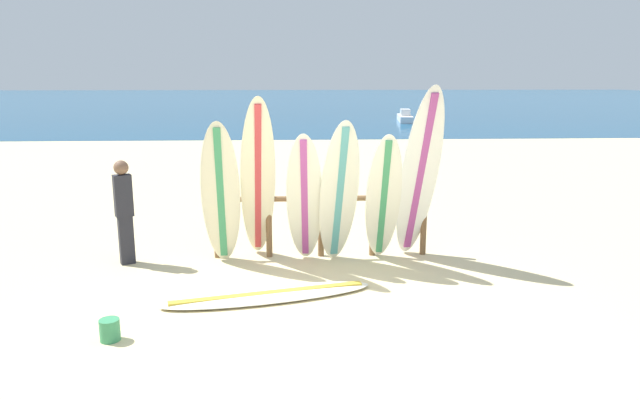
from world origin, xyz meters
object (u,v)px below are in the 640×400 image
Objects in this scene: surfboard_rack at (321,215)px; small_boat_offshore at (405,117)px; surfboard_leaning_center_left at (305,199)px; sand_bucket at (110,330)px; surfboard_leaning_center at (339,193)px; beachgoer_standing at (124,208)px; surfboard_leaning_right at (419,175)px; surfboard_leaning_left at (258,181)px; surfboard_leaning_far_left at (221,194)px; surfboard_lying_on_sand at (269,295)px; surfboard_leaning_center_right at (383,199)px.

surfboard_rack is 25.80m from small_boat_offshore.
surfboard_leaning_center_left reaches higher than sand_bucket.
beachgoer_standing is (-3.04, 0.20, -0.22)m from surfboard_leaning_center.
surfboard_leaning_center_left is 0.92× the size of surfboard_leaning_center.
surfboard_leaning_right is 4.22m from beachgoer_standing.
surfboard_leaning_left is 2.29m from surfboard_leaning_right.
surfboard_rack is 1.66× the size of surfboard_leaning_center_left.
surfboard_leaning_far_left is 1.38× the size of beachgoer_standing.
small_boat_offshore is (6.19, 25.04, -0.38)m from surfboard_rack.
surfboard_leaning_right is at bearing 6.05° from surfboard_leaning_center.
surfboard_leaning_far_left reaches higher than surfboard_lying_on_sand.
surfboard_leaning_center reaches higher than surfboard_rack.
surfboard_leaning_center_right is (2.28, -0.08, -0.08)m from surfboard_leaning_far_left.
surfboard_rack is at bearing 167.67° from surfboard_leaning_right.
surfboard_leaning_far_left is at bearing 178.29° from surfboard_leaning_center_left.
surfboard_leaning_far_left is at bearing 69.54° from sand_bucket.
surfboard_leaning_left is at bearing -105.64° from small_boat_offshore.
surfboard_leaning_center is (1.66, -0.08, 0.01)m from surfboard_leaning_far_left.
sand_bucket is at bearing -78.57° from beachgoer_standing.
surfboard_leaning_center_right is (1.76, -0.13, -0.25)m from surfboard_leaning_left.
surfboard_leaning_right is 1.70× the size of beachgoer_standing.
sand_bucket is at bearing -145.83° from surfboard_lying_on_sand.
surfboard_leaning_right reaches higher than surfboard_leaning_center_left.
surfboard_leaning_left is at bearing -161.58° from surfboard_rack.
surfboard_leaning_right is 25.82m from small_boat_offshore.
surfboard_leaning_center_right is 0.63m from surfboard_leaning_right.
surfboard_leaning_right reaches higher than surfboard_lying_on_sand.
surfboard_leaning_center_right is at bearing -3.19° from beachgoer_standing.
surfboard_leaning_center_right is at bearing 37.23° from surfboard_lying_on_sand.
surfboard_leaning_left is 0.76× the size of small_boat_offshore.
surfboard_leaning_center_right is (0.86, -0.43, 0.33)m from surfboard_rack.
surfboard_rack is at bearing 66.03° from surfboard_lying_on_sand.
surfboard_leaning_right reaches higher than sand_bucket.
surfboard_leaning_far_left is 0.99× the size of surfboard_leaning_center.
surfboard_leaning_right reaches higher than surfboard_leaning_center_right.
surfboard_leaning_center_left is 1.67m from surfboard_leaning_right.
surfboard_leaning_center_left is 26.23m from small_boat_offshore.
small_boat_offshore is at bearing 73.30° from surfboard_leaning_far_left.
sand_bucket is (-2.06, -2.33, -0.85)m from surfboard_leaning_center_left.
small_boat_offshore is (7.62, 25.38, -0.78)m from surfboard_leaning_far_left.
surfboard_leaning_right is at bearing 32.15° from surfboard_lying_on_sand.
surfboard_leaning_far_left is 0.78× the size of surfboard_lying_on_sand.
sand_bucket is at bearing -131.46° from surfboard_leaning_center_left.
surfboard_leaning_center_left reaches higher than surfboard_lying_on_sand.
surfboard_lying_on_sand is 11.64× the size of sand_bucket.
sand_bucket is at bearing -120.28° from surfboard_leaning_left.
surfboard_leaning_center_right is 0.72× the size of surfboard_lying_on_sand.
surfboard_rack is 13.98× the size of sand_bucket.
surfboard_rack is 1.56m from surfboard_leaning_right.
sand_bucket is (-3.17, -2.28, -0.85)m from surfboard_leaning_center_right.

